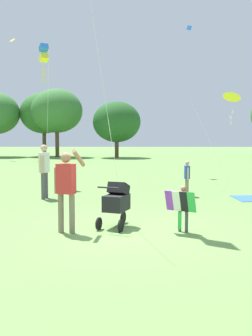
# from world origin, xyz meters

# --- Properties ---
(ground_plane) EXTENTS (120.00, 120.00, 0.00)m
(ground_plane) POSITION_xyz_m (0.00, 0.00, 0.00)
(ground_plane) COLOR #668E47
(treeline_distant) EXTENTS (39.01, 8.44, 6.73)m
(treeline_distant) POSITION_xyz_m (6.12, 28.90, 4.03)
(treeline_distant) COLOR brown
(treeline_distant) RESTS_ON ground
(child_with_butterfly_kite) EXTENTS (0.66, 0.50, 1.00)m
(child_with_butterfly_kite) POSITION_xyz_m (1.23, -0.07, 0.61)
(child_with_butterfly_kite) COLOR #4C4C51
(child_with_butterfly_kite) RESTS_ON ground
(person_adult_flyer) EXTENTS (0.65, 0.52, 1.79)m
(person_adult_flyer) POSITION_xyz_m (-1.24, -0.15, 1.04)
(person_adult_flyer) COLOR #7F705B
(person_adult_flyer) RESTS_ON ground
(stroller) EXTENTS (0.76, 1.12, 1.03)m
(stroller) POSITION_xyz_m (-0.20, 0.39, 0.61)
(stroller) COLOR black
(stroller) RESTS_ON ground
(kite_orange_delta) EXTENTS (0.89, 2.30, 5.77)m
(kite_orange_delta) POSITION_xyz_m (-3.46, 7.84, 5.37)
(kite_orange_delta) COLOR blue
(kite_orange_delta) RESTS_ON ground
(kite_green_novelty) EXTENTS (2.46, 2.06, 3.85)m
(kite_green_novelty) POSITION_xyz_m (4.23, 8.11, 3.62)
(kite_green_novelty) COLOR yellow
(kite_green_novelty) RESTS_ON ground
(person_red_shirt) EXTENTS (0.28, 0.56, 1.77)m
(person_red_shirt) POSITION_xyz_m (-2.72, 4.33, 1.04)
(person_red_shirt) COLOR #4C4C51
(person_red_shirt) RESTS_ON ground
(person_sitting_far) EXTENTS (0.17, 0.39, 1.21)m
(person_sitting_far) POSITION_xyz_m (2.01, 4.97, 0.71)
(person_sitting_far) COLOR #7F705B
(person_sitting_far) RESTS_ON ground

